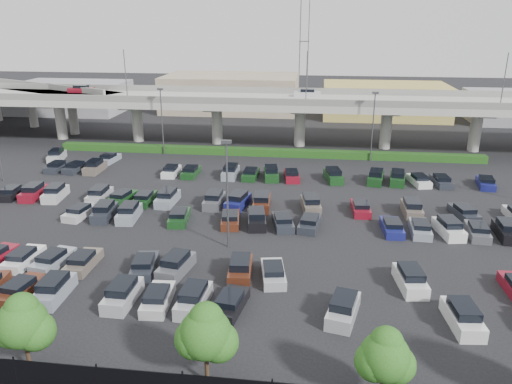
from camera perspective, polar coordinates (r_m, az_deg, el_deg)
ground at (r=54.59m, az=-1.70°, el=-2.66°), size 280.00×280.00×0.00m
overpass at (r=83.50m, az=1.47°, el=10.06°), size 150.00×13.00×15.80m
on_ramp at (r=111.52m, az=-25.97°, el=10.46°), size 50.93×30.13×8.80m
hedge at (r=77.99m, az=1.08°, el=4.57°), size 66.00×1.60×1.10m
tree_row at (r=29.82m, az=-8.39°, el=-15.52°), size 65.07×3.66×5.94m
parked_cars at (r=51.67m, az=-3.40°, el=-3.25°), size 63.23×41.69×1.67m
light_poles at (r=55.22m, az=-5.70°, el=4.34°), size 66.90×48.38×10.30m
distant_buildings at (r=113.14m, az=9.46°, el=10.62°), size 138.00×24.00×9.00m
comm_tower at (r=124.15m, az=5.54°, el=17.05°), size 2.40×2.40×30.00m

